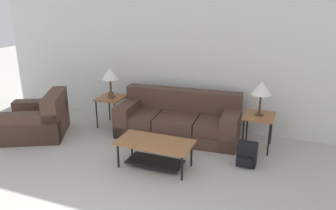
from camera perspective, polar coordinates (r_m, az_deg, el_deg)
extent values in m
cube|color=silver|center=(6.28, 4.56, 7.72)|extent=(8.75, 0.06, 2.60)
cube|color=#4C3328|center=(6.03, 1.73, -4.54)|extent=(2.24, 1.05, 0.22)
cube|color=#4C3328|center=(6.16, -4.85, -1.99)|extent=(0.76, 0.86, 0.20)
cube|color=#4C3328|center=(5.93, 1.69, -2.74)|extent=(0.76, 0.86, 0.20)
cube|color=#4C3328|center=(5.79, 8.66, -3.50)|extent=(0.76, 0.86, 0.20)
cube|color=#4C3328|center=(6.14, 2.60, 0.97)|extent=(2.20, 0.41, 0.40)
cube|color=#4C3328|center=(6.27, -6.67, -1.96)|extent=(0.34, 0.92, 0.58)
cube|color=#4C3328|center=(5.79, 10.88, -3.93)|extent=(0.34, 0.92, 0.58)
cube|color=#4C3328|center=(6.52, -21.89, -3.26)|extent=(1.34, 1.34, 0.40)
cube|color=#4C3328|center=(6.29, -19.11, 0.19)|extent=(0.68, 1.01, 0.40)
cube|color=#4C3328|center=(6.82, -21.15, -1.50)|extent=(1.00, 0.68, 0.56)
cube|color=#4C3328|center=(6.16, -22.88, -3.82)|extent=(1.00, 0.68, 0.56)
cube|color=#935B33|center=(4.89, -2.32, -6.54)|extent=(1.13, 0.56, 0.04)
cylinder|color=black|center=(5.01, -8.68, -8.73)|extent=(0.03, 0.03, 0.38)
cylinder|color=black|center=(4.63, 2.44, -10.91)|extent=(0.03, 0.03, 0.38)
cylinder|color=black|center=(5.36, -6.33, -6.77)|extent=(0.03, 0.03, 0.38)
cylinder|color=black|center=(5.00, 4.11, -8.59)|extent=(0.03, 0.03, 0.38)
cube|color=black|center=(5.03, -2.27, -9.84)|extent=(0.85, 0.39, 0.02)
cube|color=#935B33|center=(6.49, -9.84, 1.28)|extent=(0.49, 0.55, 0.03)
cylinder|color=black|center=(6.50, -12.32, -1.61)|extent=(0.03, 0.03, 0.56)
cylinder|color=black|center=(6.29, -9.19, -2.09)|extent=(0.03, 0.03, 0.56)
cylinder|color=black|center=(6.87, -10.17, -0.37)|extent=(0.03, 0.03, 0.56)
cylinder|color=black|center=(6.67, -7.15, -0.78)|extent=(0.03, 0.03, 0.56)
cube|color=#935B33|center=(5.62, 15.55, -1.83)|extent=(0.49, 0.55, 0.03)
cylinder|color=black|center=(5.53, 12.90, -5.26)|extent=(0.03, 0.03, 0.56)
cylinder|color=black|center=(5.50, 17.13, -5.79)|extent=(0.03, 0.03, 0.56)
cylinder|color=black|center=(5.97, 13.62, -3.54)|extent=(0.03, 0.03, 0.56)
cylinder|color=black|center=(5.93, 17.54, -4.02)|extent=(0.03, 0.03, 0.56)
cylinder|color=#472D1E|center=(6.48, -9.85, 1.48)|extent=(0.14, 0.14, 0.02)
cylinder|color=#472D1E|center=(6.43, -9.94, 2.99)|extent=(0.04, 0.04, 0.34)
cone|color=white|center=(6.36, -10.07, 5.41)|extent=(0.33, 0.33, 0.22)
cylinder|color=#472D1E|center=(5.61, 15.58, -1.60)|extent=(0.14, 0.14, 0.02)
cylinder|color=#472D1E|center=(5.56, 15.73, 0.11)|extent=(0.04, 0.04, 0.34)
cone|color=white|center=(5.48, 15.98, 2.88)|extent=(0.33, 0.33, 0.22)
cube|color=black|center=(5.18, 13.60, -8.31)|extent=(0.29, 0.23, 0.35)
cube|color=black|center=(5.09, 13.31, -9.67)|extent=(0.22, 0.05, 0.14)
cylinder|color=black|center=(5.30, 12.98, -7.40)|extent=(0.02, 0.02, 0.26)
cylinder|color=black|center=(5.28, 14.69, -7.62)|extent=(0.02, 0.02, 0.26)
cube|color=#4C3828|center=(6.37, -9.93, 1.72)|extent=(0.10, 0.04, 0.13)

